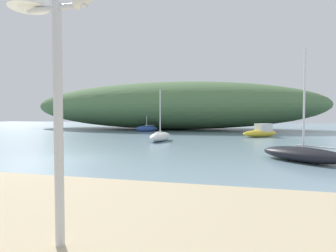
{
  "coord_description": "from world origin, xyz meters",
  "views": [
    {
      "loc": [
        7.2,
        -10.32,
        1.94
      ],
      "look_at": [
        3.87,
        2.99,
        1.39
      ],
      "focal_mm": 29.49,
      "sensor_mm": 36.0,
      "label": 1
    }
  ],
  "objects_px": {
    "mast_structure": "(39,24)",
    "motorboat_west_reach": "(261,132)",
    "sailboat_off_point": "(147,128)",
    "sailboat_inner_mooring": "(160,136)",
    "sailboat_east_reach": "(303,154)"
  },
  "relations": [
    {
      "from": "mast_structure",
      "to": "motorboat_west_reach",
      "type": "bearing_deg",
      "value": 78.34
    },
    {
      "from": "sailboat_off_point",
      "to": "sailboat_inner_mooring",
      "type": "distance_m",
      "value": 12.02
    },
    {
      "from": "sailboat_off_point",
      "to": "sailboat_inner_mooring",
      "type": "bearing_deg",
      "value": -66.76
    },
    {
      "from": "mast_structure",
      "to": "motorboat_west_reach",
      "type": "xyz_separation_m",
      "value": [
        4.62,
        22.37,
        -2.7
      ]
    },
    {
      "from": "motorboat_west_reach",
      "to": "sailboat_east_reach",
      "type": "distance_m",
      "value": 13.2
    },
    {
      "from": "motorboat_west_reach",
      "to": "sailboat_inner_mooring",
      "type": "bearing_deg",
      "value": -141.8
    },
    {
      "from": "mast_structure",
      "to": "sailboat_east_reach",
      "type": "height_order",
      "value": "sailboat_east_reach"
    },
    {
      "from": "sailboat_east_reach",
      "to": "sailboat_inner_mooring",
      "type": "xyz_separation_m",
      "value": [
        -8.16,
        7.23,
        0.02
      ]
    },
    {
      "from": "sailboat_off_point",
      "to": "sailboat_east_reach",
      "type": "height_order",
      "value": "sailboat_east_reach"
    },
    {
      "from": "mast_structure",
      "to": "sailboat_off_point",
      "type": "relative_size",
      "value": 1.13
    },
    {
      "from": "sailboat_off_point",
      "to": "motorboat_west_reach",
      "type": "relative_size",
      "value": 0.88
    },
    {
      "from": "sailboat_off_point",
      "to": "sailboat_inner_mooring",
      "type": "height_order",
      "value": "sailboat_inner_mooring"
    },
    {
      "from": "sailboat_off_point",
      "to": "sailboat_inner_mooring",
      "type": "xyz_separation_m",
      "value": [
        4.74,
        -11.05,
        -0.02
      ]
    },
    {
      "from": "sailboat_off_point",
      "to": "sailboat_east_reach",
      "type": "distance_m",
      "value": 22.37
    },
    {
      "from": "mast_structure",
      "to": "sailboat_off_point",
      "type": "height_order",
      "value": "mast_structure"
    }
  ]
}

